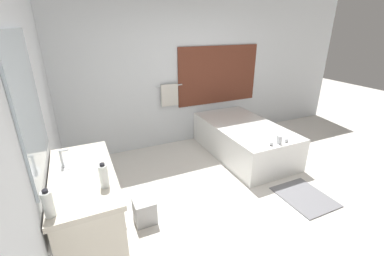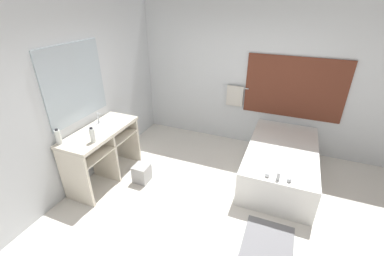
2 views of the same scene
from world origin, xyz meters
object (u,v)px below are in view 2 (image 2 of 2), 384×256
at_px(bathtub, 281,161).
at_px(waste_bin, 142,173).
at_px(water_bottle_2, 58,137).
at_px(water_bottle_1, 92,135).

relative_size(bathtub, waste_bin, 6.54).
xyz_separation_m(water_bottle_2, waste_bin, (0.81, 0.67, -0.86)).
bearing_deg(waste_bin, water_bottle_1, -131.59).
distance_m(bathtub, water_bottle_1, 2.94).
relative_size(water_bottle_1, water_bottle_2, 1.00).
relative_size(water_bottle_2, waste_bin, 0.77).
bearing_deg(water_bottle_2, bathtub, 29.60).
xyz_separation_m(water_bottle_1, waste_bin, (0.41, 0.46, -0.86)).
relative_size(bathtub, water_bottle_1, 8.48).
xyz_separation_m(bathtub, waste_bin, (-2.06, -0.96, -0.16)).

